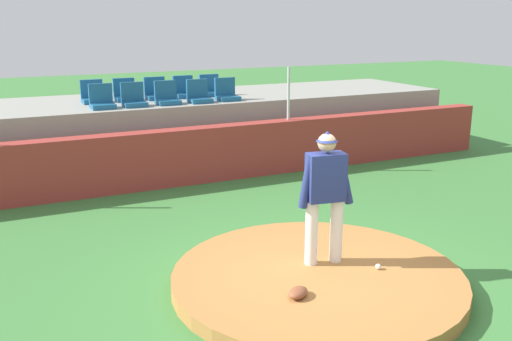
# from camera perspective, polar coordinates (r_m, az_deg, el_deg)

# --- Properties ---
(ground_plane) EXTENTS (60.00, 60.00, 0.00)m
(ground_plane) POSITION_cam_1_polar(r_m,az_deg,el_deg) (7.51, 6.09, -11.29)
(ground_plane) COLOR #3C7A38
(pitchers_mound) EXTENTS (3.71, 3.71, 0.18)m
(pitchers_mound) POSITION_cam_1_polar(r_m,az_deg,el_deg) (7.47, 6.11, -10.66)
(pitchers_mound) COLOR #A97139
(pitchers_mound) RESTS_ON ground_plane
(pitcher) EXTENTS (0.76, 0.33, 1.76)m
(pitcher) POSITION_cam_1_polar(r_m,az_deg,el_deg) (7.37, 6.92, -1.75)
(pitcher) COLOR white
(pitcher) RESTS_ON pitchers_mound
(baseball) EXTENTS (0.07, 0.07, 0.07)m
(baseball) POSITION_cam_1_polar(r_m,az_deg,el_deg) (7.61, 12.06, -9.34)
(baseball) COLOR white
(baseball) RESTS_ON pitchers_mound
(fielding_glove) EXTENTS (0.36, 0.34, 0.11)m
(fielding_glove) POSITION_cam_1_polar(r_m,az_deg,el_deg) (6.78, 4.21, -12.02)
(fielding_glove) COLOR brown
(fielding_glove) RESTS_ON pitchers_mound
(brick_barrier) EXTENTS (15.26, 0.40, 1.15)m
(brick_barrier) POSITION_cam_1_polar(r_m,az_deg,el_deg) (11.79, -7.08, 1.41)
(brick_barrier) COLOR #9D342D
(brick_barrier) RESTS_ON ground_plane
(fence_post_right) EXTENTS (0.06, 0.06, 1.15)m
(fence_post_right) POSITION_cam_1_polar(r_m,az_deg,el_deg) (12.52, 3.25, 7.64)
(fence_post_right) COLOR silver
(fence_post_right) RESTS_ON brick_barrier
(bleacher_platform) EXTENTS (14.48, 3.04, 1.49)m
(bleacher_platform) POSITION_cam_1_polar(r_m,az_deg,el_deg) (13.74, -9.94, 3.98)
(bleacher_platform) COLOR gray
(bleacher_platform) RESTS_ON ground_plane
(stadium_chair_0) EXTENTS (0.48, 0.44, 0.50)m
(stadium_chair_0) POSITION_cam_1_polar(r_m,az_deg,el_deg) (12.35, -15.08, 6.72)
(stadium_chair_0) COLOR #1A5884
(stadium_chair_0) RESTS_ON bleacher_platform
(stadium_chair_1) EXTENTS (0.48, 0.44, 0.50)m
(stadium_chair_1) POSITION_cam_1_polar(r_m,az_deg,el_deg) (12.49, -12.08, 6.99)
(stadium_chair_1) COLOR #1A5884
(stadium_chair_1) RESTS_ON bleacher_platform
(stadium_chair_2) EXTENTS (0.48, 0.44, 0.50)m
(stadium_chair_2) POSITION_cam_1_polar(r_m,az_deg,el_deg) (12.68, -8.86, 7.26)
(stadium_chair_2) COLOR #1A5884
(stadium_chair_2) RESTS_ON bleacher_platform
(stadium_chair_3) EXTENTS (0.48, 0.44, 0.50)m
(stadium_chair_3) POSITION_cam_1_polar(r_m,az_deg,el_deg) (12.85, -5.72, 7.46)
(stadium_chair_3) COLOR #1A5884
(stadium_chair_3) RESTS_ON bleacher_platform
(stadium_chair_4) EXTENTS (0.48, 0.44, 0.50)m
(stadium_chair_4) POSITION_cam_1_polar(r_m,az_deg,el_deg) (13.15, -2.95, 7.69)
(stadium_chair_4) COLOR #1A5884
(stadium_chair_4) RESTS_ON bleacher_platform
(stadium_chair_5) EXTENTS (0.48, 0.44, 0.50)m
(stadium_chair_5) POSITION_cam_1_polar(r_m,az_deg,el_deg) (13.21, -15.93, 7.17)
(stadium_chair_5) COLOR #1A5884
(stadium_chair_5) RESTS_ON bleacher_platform
(stadium_chair_6) EXTENTS (0.48, 0.44, 0.50)m
(stadium_chair_6) POSITION_cam_1_polar(r_m,az_deg,el_deg) (13.36, -12.89, 7.45)
(stadium_chair_6) COLOR #1A5884
(stadium_chair_6) RESTS_ON bleacher_platform
(stadium_chair_7) EXTENTS (0.48, 0.44, 0.50)m
(stadium_chair_7) POSITION_cam_1_polar(r_m,az_deg,el_deg) (13.50, -9.94, 7.67)
(stadium_chair_7) COLOR #1A5884
(stadium_chair_7) RESTS_ON bleacher_platform
(stadium_chair_8) EXTENTS (0.48, 0.44, 0.50)m
(stadium_chair_8) POSITION_cam_1_polar(r_m,az_deg,el_deg) (13.71, -7.15, 7.89)
(stadium_chair_8) COLOR #1A5884
(stadium_chair_8) RESTS_ON bleacher_platform
(stadium_chair_9) EXTENTS (0.48, 0.44, 0.50)m
(stadium_chair_9) POSITION_cam_1_polar(r_m,az_deg,el_deg) (13.96, -4.56, 8.08)
(stadium_chair_9) COLOR #1A5884
(stadium_chair_9) RESTS_ON bleacher_platform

